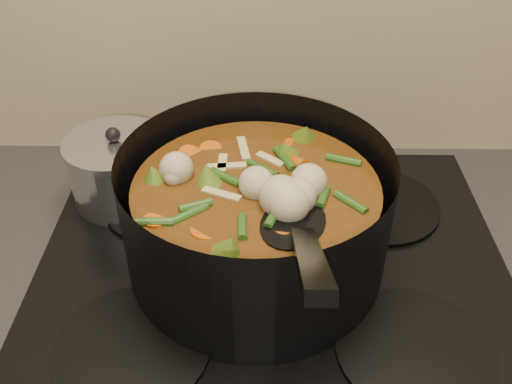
{
  "coord_description": "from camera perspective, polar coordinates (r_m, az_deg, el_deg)",
  "views": [
    {
      "loc": [
        -0.01,
        1.4,
        1.47
      ],
      "look_at": [
        -0.02,
        1.94,
        1.05
      ],
      "focal_mm": 40.0,
      "sensor_mm": 36.0,
      "label": 1
    }
  ],
  "objects": [
    {
      "name": "stovetop",
      "position": [
        0.76,
        1.61,
        -8.04
      ],
      "size": [
        0.62,
        0.54,
        0.03
      ],
      "color": "black",
      "rests_on": "counter"
    },
    {
      "name": "stockpot",
      "position": [
        0.71,
        0.03,
        -2.53
      ],
      "size": [
        0.39,
        0.48,
        0.24
      ],
      "rotation": [
        0.0,
        0.0,
        -0.2
      ],
      "color": "black",
      "rests_on": "stovetop"
    },
    {
      "name": "saucepan",
      "position": [
        0.86,
        -13.53,
        2.21
      ],
      "size": [
        0.15,
        0.15,
        0.12
      ],
      "rotation": [
        0.0,
        0.0,
        -0.25
      ],
      "color": "silver",
      "rests_on": "stovetop"
    }
  ]
}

